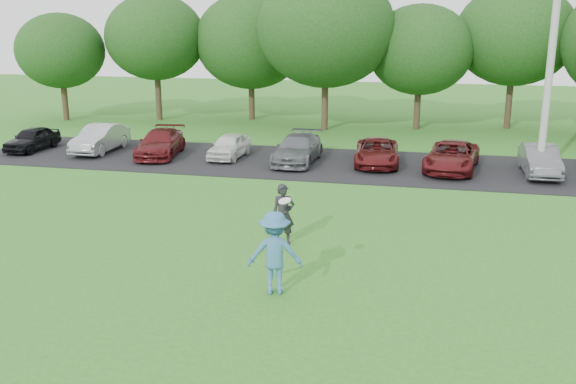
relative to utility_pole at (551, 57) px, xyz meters
name	(u,v)px	position (x,y,z in m)	size (l,w,h in m)	color
ground	(255,283)	(-8.06, -12.52, -4.62)	(100.00, 100.00, 0.00)	#2D7321
parking_lot	(337,164)	(-8.06, 0.48, -4.61)	(32.00, 6.50, 0.03)	black
utility_pole	(551,57)	(0.00, 0.00, 0.00)	(0.28, 0.28, 9.24)	#A4A5A0
frisbee_player	(275,253)	(-7.48, -12.92, -3.66)	(1.35, 0.94, 2.33)	teal
camera_bystander	(283,214)	(-8.03, -9.71, -3.77)	(0.71, 0.58, 1.70)	black
parked_cars	(377,152)	(-6.36, 0.47, -4.01)	(30.61, 4.88, 1.25)	black
tree_row	(393,39)	(-6.54, 10.24, 0.29)	(42.39, 9.85, 8.64)	#38281C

